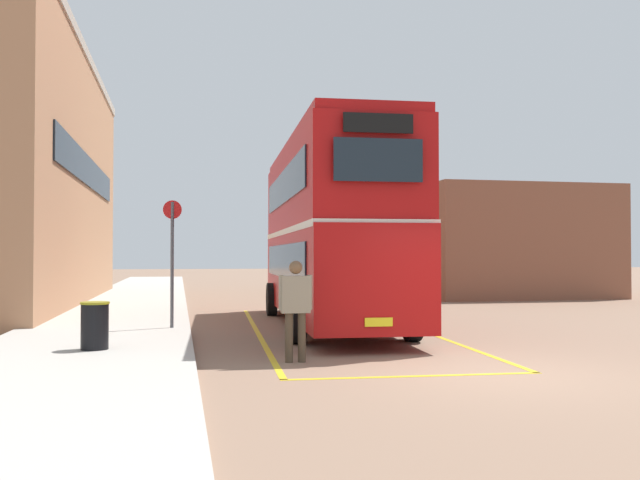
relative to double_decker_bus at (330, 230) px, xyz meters
The scene contains 9 objects.
ground_plane 7.42m from the double_decker_bus, 82.42° to the left, with size 135.60×135.60×0.00m, color #846651.
sidewalk_left 11.14m from the double_decker_bus, 120.89° to the left, with size 4.00×57.60×0.14m, color #B2ADA3.
depot_building_right 18.18m from the double_decker_bus, 54.58° to the left, with size 8.30×13.73×4.85m.
double_decker_bus is the anchor object (origin of this frame).
single_deck_bus 17.47m from the double_decker_bus, 75.92° to the left, with size 2.92×8.50×3.02m.
pedestrian_boarding 6.20m from the double_decker_bus, 108.10° to the right, with size 0.59×0.25×1.76m.
litter_bin 7.19m from the double_decker_bus, 140.55° to the right, with size 0.52×0.52×0.86m.
bus_stop_sign 4.14m from the double_decker_bus, 167.78° to the right, with size 0.44×0.10×3.01m.
bay_marking_yellow 3.18m from the double_decker_bus, 91.32° to the right, with size 4.76×13.00×0.01m.
Camera 1 is at (-4.77, -9.96, 1.86)m, focal length 38.49 mm.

